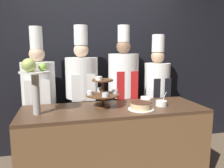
{
  "coord_description": "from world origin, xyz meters",
  "views": [
    {
      "loc": [
        -0.59,
        -1.92,
        1.52
      ],
      "look_at": [
        0.0,
        0.44,
        1.12
      ],
      "focal_mm": 35.0,
      "sensor_mm": 36.0,
      "label": 1
    }
  ],
  "objects_px": {
    "cup_white": "(147,101)",
    "chef_center_left": "(82,91)",
    "cake_round": "(141,106)",
    "chef_center_right": "(123,88)",
    "chef_left": "(39,96)",
    "tiered_stand": "(103,92)",
    "chef_right": "(157,90)",
    "serving_bowl_far": "(145,99)",
    "serving_bowl_near": "(161,103)",
    "fruit_pedestal": "(34,76)"
  },
  "relations": [
    {
      "from": "cup_white",
      "to": "chef_center_left",
      "type": "height_order",
      "value": "chef_center_left"
    },
    {
      "from": "cup_white",
      "to": "chef_center_left",
      "type": "relative_size",
      "value": 0.05
    },
    {
      "from": "cup_white",
      "to": "chef_center_left",
      "type": "bearing_deg",
      "value": 143.5
    },
    {
      "from": "cake_round",
      "to": "cup_white",
      "type": "xyz_separation_m",
      "value": [
        0.15,
        0.19,
        -0.0
      ]
    },
    {
      "from": "cake_round",
      "to": "chef_center_right",
      "type": "relative_size",
      "value": 0.15
    },
    {
      "from": "cake_round",
      "to": "chef_center_right",
      "type": "bearing_deg",
      "value": 88.84
    },
    {
      "from": "cup_white",
      "to": "chef_center_right",
      "type": "distance_m",
      "value": 0.54
    },
    {
      "from": "chef_left",
      "to": "tiered_stand",
      "type": "bearing_deg",
      "value": -35.55
    },
    {
      "from": "cup_white",
      "to": "chef_right",
      "type": "bearing_deg",
      "value": 54.78
    },
    {
      "from": "tiered_stand",
      "to": "chef_left",
      "type": "bearing_deg",
      "value": 144.45
    },
    {
      "from": "tiered_stand",
      "to": "serving_bowl_far",
      "type": "distance_m",
      "value": 0.6
    },
    {
      "from": "cake_round",
      "to": "cup_white",
      "type": "distance_m",
      "value": 0.24
    },
    {
      "from": "tiered_stand",
      "to": "chef_right",
      "type": "height_order",
      "value": "chef_right"
    },
    {
      "from": "serving_bowl_near",
      "to": "chef_right",
      "type": "distance_m",
      "value": 0.67
    },
    {
      "from": "chef_left",
      "to": "chef_center_left",
      "type": "bearing_deg",
      "value": 0.0
    },
    {
      "from": "chef_left",
      "to": "chef_center_right",
      "type": "relative_size",
      "value": 0.98
    },
    {
      "from": "fruit_pedestal",
      "to": "serving_bowl_near",
      "type": "distance_m",
      "value": 1.4
    },
    {
      "from": "chef_left",
      "to": "chef_right",
      "type": "distance_m",
      "value": 1.61
    },
    {
      "from": "chef_center_left",
      "to": "chef_right",
      "type": "relative_size",
      "value": 1.06
    },
    {
      "from": "serving_bowl_near",
      "to": "serving_bowl_far",
      "type": "height_order",
      "value": "serving_bowl_near"
    },
    {
      "from": "fruit_pedestal",
      "to": "tiered_stand",
      "type": "bearing_deg",
      "value": 10.6
    },
    {
      "from": "cup_white",
      "to": "chef_center_right",
      "type": "bearing_deg",
      "value": 104.72
    },
    {
      "from": "serving_bowl_far",
      "to": "serving_bowl_near",
      "type": "bearing_deg",
      "value": -69.93
    },
    {
      "from": "cake_round",
      "to": "chef_right",
      "type": "height_order",
      "value": "chef_right"
    },
    {
      "from": "tiered_stand",
      "to": "chef_left",
      "type": "height_order",
      "value": "chef_left"
    },
    {
      "from": "serving_bowl_near",
      "to": "chef_left",
      "type": "relative_size",
      "value": 0.09
    },
    {
      "from": "chef_right",
      "to": "tiered_stand",
      "type": "bearing_deg",
      "value": -150.41
    },
    {
      "from": "fruit_pedestal",
      "to": "cake_round",
      "type": "distance_m",
      "value": 1.13
    },
    {
      "from": "chef_left",
      "to": "chef_center_right",
      "type": "xyz_separation_m",
      "value": [
        1.11,
        -0.0,
        0.05
      ]
    },
    {
      "from": "cake_round",
      "to": "serving_bowl_near",
      "type": "bearing_deg",
      "value": 17.11
    },
    {
      "from": "serving_bowl_near",
      "to": "serving_bowl_far",
      "type": "distance_m",
      "value": 0.27
    },
    {
      "from": "serving_bowl_near",
      "to": "chef_left",
      "type": "height_order",
      "value": "chef_left"
    },
    {
      "from": "tiered_stand",
      "to": "cake_round",
      "type": "bearing_deg",
      "value": -27.62
    },
    {
      "from": "chef_center_right",
      "to": "tiered_stand",
      "type": "bearing_deg",
      "value": -127.68
    },
    {
      "from": "chef_right",
      "to": "serving_bowl_near",
      "type": "bearing_deg",
      "value": -110.93
    },
    {
      "from": "fruit_pedestal",
      "to": "chef_right",
      "type": "distance_m",
      "value": 1.75
    },
    {
      "from": "tiered_stand",
      "to": "cup_white",
      "type": "distance_m",
      "value": 0.55
    },
    {
      "from": "cake_round",
      "to": "chef_left",
      "type": "bearing_deg",
      "value": 147.05
    },
    {
      "from": "chef_left",
      "to": "chef_center_right",
      "type": "distance_m",
      "value": 1.11
    },
    {
      "from": "chef_center_left",
      "to": "chef_right",
      "type": "xyz_separation_m",
      "value": [
        1.07,
        0.0,
        -0.04
      ]
    },
    {
      "from": "fruit_pedestal",
      "to": "chef_center_right",
      "type": "relative_size",
      "value": 0.31
    },
    {
      "from": "fruit_pedestal",
      "to": "serving_bowl_far",
      "type": "height_order",
      "value": "fruit_pedestal"
    },
    {
      "from": "chef_right",
      "to": "chef_left",
      "type": "bearing_deg",
      "value": -180.0
    },
    {
      "from": "fruit_pedestal",
      "to": "chef_left",
      "type": "distance_m",
      "value": 0.72
    },
    {
      "from": "cup_white",
      "to": "chef_center_right",
      "type": "relative_size",
      "value": 0.05
    },
    {
      "from": "tiered_stand",
      "to": "chef_center_left",
      "type": "xyz_separation_m",
      "value": [
        -0.17,
        0.51,
        -0.07
      ]
    },
    {
      "from": "cake_round",
      "to": "serving_bowl_far",
      "type": "distance_m",
      "value": 0.39
    },
    {
      "from": "serving_bowl_far",
      "to": "chef_center_right",
      "type": "distance_m",
      "value": 0.42
    },
    {
      "from": "cake_round",
      "to": "chef_center_right",
      "type": "height_order",
      "value": "chef_center_right"
    },
    {
      "from": "fruit_pedestal",
      "to": "chef_center_right",
      "type": "bearing_deg",
      "value": 30.39
    }
  ]
}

